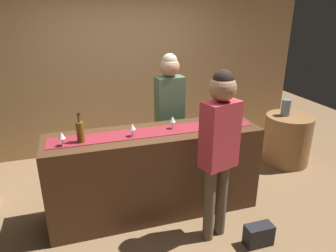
% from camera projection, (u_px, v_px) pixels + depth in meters
% --- Properties ---
extents(ground_plane, '(10.00, 10.00, 0.00)m').
position_uv_depth(ground_plane, '(156.00, 209.00, 3.60)').
color(ground_plane, brown).
extents(back_wall, '(6.00, 0.12, 2.90)m').
position_uv_depth(back_wall, '(123.00, 60.00, 4.78)').
color(back_wall, tan).
rests_on(back_wall, ground).
extents(bar_counter, '(2.30, 0.60, 0.98)m').
position_uv_depth(bar_counter, '(155.00, 173.00, 3.42)').
color(bar_counter, '#472B19').
rests_on(bar_counter, ground).
extents(counter_runner_cloth, '(2.18, 0.28, 0.01)m').
position_uv_depth(counter_runner_cloth, '(155.00, 132.00, 3.25)').
color(counter_runner_cloth, maroon).
rests_on(counter_runner_cloth, bar_counter).
extents(wine_bottle_amber, '(0.07, 0.07, 0.30)m').
position_uv_depth(wine_bottle_amber, '(80.00, 132.00, 2.95)').
color(wine_bottle_amber, brown).
rests_on(wine_bottle_amber, bar_counter).
extents(wine_bottle_clear, '(0.07, 0.07, 0.30)m').
position_uv_depth(wine_bottle_clear, '(231.00, 113.00, 3.48)').
color(wine_bottle_clear, '#B2C6C1').
rests_on(wine_bottle_clear, bar_counter).
extents(wine_glass_near_customer, '(0.07, 0.07, 0.14)m').
position_uv_depth(wine_glass_near_customer, '(132.00, 127.00, 3.09)').
color(wine_glass_near_customer, silver).
rests_on(wine_glass_near_customer, bar_counter).
extents(wine_glass_mid_counter, '(0.07, 0.07, 0.14)m').
position_uv_depth(wine_glass_mid_counter, '(62.00, 136.00, 2.87)').
color(wine_glass_mid_counter, silver).
rests_on(wine_glass_mid_counter, bar_counter).
extents(wine_glass_far_end, '(0.07, 0.07, 0.14)m').
position_uv_depth(wine_glass_far_end, '(172.00, 120.00, 3.29)').
color(wine_glass_far_end, silver).
rests_on(wine_glass_far_end, bar_counter).
extents(bartender, '(0.35, 0.24, 1.71)m').
position_uv_depth(bartender, '(170.00, 106.00, 3.83)').
color(bartender, '#26262B').
rests_on(bartender, ground).
extents(customer_sipping, '(0.38, 0.29, 1.72)m').
position_uv_depth(customer_sipping, '(219.00, 140.00, 2.81)').
color(customer_sipping, brown).
rests_on(customer_sipping, ground).
extents(round_side_table, '(0.68, 0.68, 0.74)m').
position_uv_depth(round_side_table, '(287.00, 139.00, 4.60)').
color(round_side_table, olive).
rests_on(round_side_table, ground).
extents(vase_on_side_table, '(0.13, 0.13, 0.24)m').
position_uv_depth(vase_on_side_table, '(286.00, 108.00, 4.45)').
color(vase_on_side_table, slate).
rests_on(vase_on_side_table, round_side_table).
extents(handbag, '(0.28, 0.14, 0.22)m').
position_uv_depth(handbag, '(259.00, 235.00, 3.03)').
color(handbag, black).
rests_on(handbag, ground).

